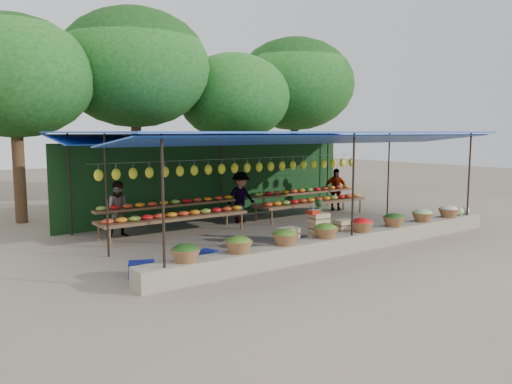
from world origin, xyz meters
TOP-DOWN VIEW (x-y plane):
  - ground at (0.00, 0.00)m, footprint 60.00×60.00m
  - stone_curb at (0.00, -2.75)m, footprint 10.60×0.55m
  - stall_canopy at (0.00, 0.08)m, footprint 10.80×6.60m
  - produce_baskets at (-0.10, -2.75)m, footprint 8.98×0.58m
  - netting_backdrop at (0.00, 3.15)m, footprint 10.60×0.06m
  - tree_row at (0.50, 6.09)m, footprint 16.51×5.50m
  - fruit_table_left at (-2.49, 1.35)m, footprint 4.21×0.95m
  - fruit_table_right at (2.51, 1.35)m, footprint 4.21×0.95m
  - crate_counter at (-0.01, -1.76)m, footprint 2.39×0.39m
  - weighing_scale at (-0.19, -1.76)m, footprint 0.29×0.29m
  - vendor_seated at (0.22, -1.48)m, footprint 0.45×0.36m
  - customer_left at (-3.77, 1.97)m, footprint 0.87×0.77m
  - customer_mid at (0.03, 1.80)m, footprint 1.02×0.59m
  - customer_right at (4.20, 1.87)m, footprint 0.95×0.78m
  - blue_crate_front at (-3.48, -2.01)m, footprint 0.65×0.55m
  - blue_crate_back at (-4.82, -1.91)m, footprint 0.60×0.53m

SIDE VIEW (x-z plane):
  - ground at x=0.00m, z-range 0.00..0.00m
  - blue_crate_back at x=-4.82m, z-range 0.00..0.30m
  - blue_crate_front at x=-3.48m, z-range 0.00..0.33m
  - stone_curb at x=0.00m, z-range 0.00..0.40m
  - crate_counter at x=-0.01m, z-range -0.07..0.70m
  - vendor_seated at x=0.22m, z-range 0.00..1.08m
  - produce_baskets at x=-0.10m, z-range 0.40..0.73m
  - fruit_table_left at x=-2.49m, z-range 0.14..1.07m
  - fruit_table_right at x=2.51m, z-range 0.14..1.07m
  - customer_left at x=-3.77m, z-range 0.00..1.50m
  - customer_right at x=4.20m, z-range 0.00..1.51m
  - customer_mid at x=0.03m, z-range 0.00..1.58m
  - weighing_scale at x=-0.19m, z-range 0.69..1.00m
  - netting_backdrop at x=0.00m, z-range 0.00..2.50m
  - stall_canopy at x=0.00m, z-range 1.26..4.08m
  - tree_row at x=0.50m, z-range 1.14..8.26m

